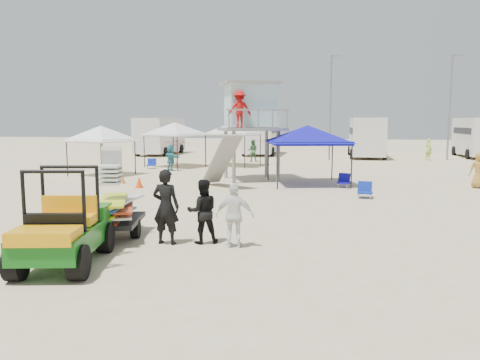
% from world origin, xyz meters
% --- Properties ---
extents(ground, '(140.00, 140.00, 0.00)m').
position_xyz_m(ground, '(0.00, 0.00, 0.00)').
color(ground, beige).
rests_on(ground, ground).
extents(utility_cart, '(1.84, 2.86, 2.01)m').
position_xyz_m(utility_cart, '(-2.38, -1.52, 0.94)').
color(utility_cart, '#0D5811').
rests_on(utility_cart, ground).
extents(surf_trailer, '(1.62, 2.45, 2.06)m').
position_xyz_m(surf_trailer, '(-2.37, 0.82, 0.84)').
color(surf_trailer, black).
rests_on(surf_trailer, ground).
extents(man_left, '(0.70, 0.48, 1.84)m').
position_xyz_m(man_left, '(-0.85, 0.52, 0.92)').
color(man_left, black).
rests_on(man_left, ground).
extents(man_mid, '(0.94, 0.84, 1.58)m').
position_xyz_m(man_mid, '(-0.00, 0.77, 0.79)').
color(man_mid, black).
rests_on(man_mid, ground).
extents(man_right, '(0.93, 0.43, 1.55)m').
position_xyz_m(man_right, '(0.85, 0.52, 0.77)').
color(man_right, white).
rests_on(man_right, ground).
extents(lifeguard_tower, '(3.94, 3.94, 4.82)m').
position_xyz_m(lifeguard_tower, '(-0.99, 13.39, 3.59)').
color(lifeguard_tower, gray).
rests_on(lifeguard_tower, ground).
extents(canopy_blue, '(4.22, 4.22, 3.19)m').
position_xyz_m(canopy_blue, '(1.98, 12.26, 2.64)').
color(canopy_blue, black).
rests_on(canopy_blue, ground).
extents(canopy_white_a, '(3.37, 3.37, 3.14)m').
position_xyz_m(canopy_white_a, '(-9.35, 13.78, 2.59)').
color(canopy_white_a, black).
rests_on(canopy_white_a, ground).
extents(canopy_white_b, '(3.91, 3.91, 3.31)m').
position_xyz_m(canopy_white_b, '(-6.94, 19.24, 2.76)').
color(canopy_white_b, black).
rests_on(canopy_white_b, ground).
extents(canopy_white_c, '(3.49, 3.49, 3.34)m').
position_xyz_m(canopy_white_c, '(-3.28, 20.50, 2.79)').
color(canopy_white_c, black).
rests_on(canopy_white_c, ground).
extents(umbrella_a, '(2.32, 2.35, 1.81)m').
position_xyz_m(umbrella_a, '(-6.93, 19.35, 0.91)').
color(umbrella_a, red).
rests_on(umbrella_a, ground).
extents(umbrella_b, '(2.77, 2.76, 1.79)m').
position_xyz_m(umbrella_b, '(-1.21, 22.48, 0.89)').
color(umbrella_b, orange).
rests_on(umbrella_b, ground).
extents(cone_near, '(0.34, 0.34, 0.50)m').
position_xyz_m(cone_near, '(-5.38, 9.54, 0.25)').
color(cone_near, '#F94607').
rests_on(cone_near, ground).
extents(cone_far, '(0.34, 0.34, 0.50)m').
position_xyz_m(cone_far, '(-6.80, 10.79, 0.25)').
color(cone_far, orange).
rests_on(cone_far, ground).
extents(beach_chair_a, '(0.70, 0.77, 0.64)m').
position_xyz_m(beach_chair_a, '(-8.05, 17.81, 0.31)').
color(beach_chair_a, '#0F28AD').
rests_on(beach_chair_a, ground).
extents(beach_chair_b, '(0.62, 0.67, 0.64)m').
position_xyz_m(beach_chair_b, '(4.41, 8.57, 0.31)').
color(beach_chair_b, navy).
rests_on(beach_chair_b, ground).
extents(beach_chair_c, '(0.69, 0.76, 0.64)m').
position_xyz_m(beach_chair_c, '(3.70, 11.41, 0.31)').
color(beach_chair_c, '#110D93').
rests_on(beach_chair_c, ground).
extents(rv_far_left, '(2.64, 6.80, 3.25)m').
position_xyz_m(rv_far_left, '(-12.00, 29.99, 1.80)').
color(rv_far_left, silver).
rests_on(rv_far_left, ground).
extents(rv_mid_left, '(2.65, 6.50, 3.25)m').
position_xyz_m(rv_mid_left, '(-3.00, 31.49, 1.80)').
color(rv_mid_left, silver).
rests_on(rv_mid_left, ground).
extents(rv_mid_right, '(2.64, 7.00, 3.25)m').
position_xyz_m(rv_mid_right, '(6.00, 29.99, 1.80)').
color(rv_mid_right, silver).
rests_on(rv_mid_right, ground).
extents(rv_far_right, '(2.64, 6.60, 3.25)m').
position_xyz_m(rv_far_right, '(15.00, 31.49, 1.80)').
color(rv_far_right, silver).
rests_on(rv_far_right, ground).
extents(light_pole_left, '(0.14, 0.14, 8.00)m').
position_xyz_m(light_pole_left, '(3.00, 27.00, 4.00)').
color(light_pole_left, slate).
rests_on(light_pole_left, ground).
extents(light_pole_right, '(0.14, 0.14, 8.00)m').
position_xyz_m(light_pole_right, '(12.00, 28.50, 4.00)').
color(light_pole_right, slate).
rests_on(light_pole_right, ground).
extents(distant_beachgoers, '(17.95, 16.13, 1.66)m').
position_xyz_m(distant_beachgoers, '(0.55, 19.26, 0.81)').
color(distant_beachgoers, '#A4772E').
rests_on(distant_beachgoers, ground).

